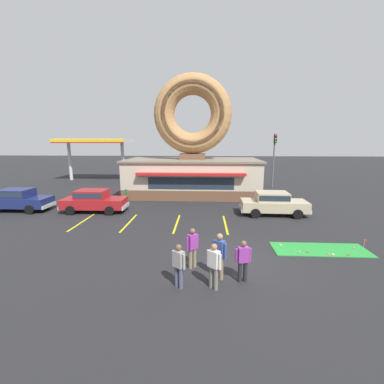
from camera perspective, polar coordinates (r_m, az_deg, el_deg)
ground_plane at (r=11.34m, az=9.11°, el=-15.08°), size 160.00×160.00×0.00m
donut_shop_building at (r=24.12m, az=0.12°, el=8.21°), size 12.30×6.75×10.96m
putting_mat at (r=13.70m, az=26.54°, el=-11.35°), size 4.33×1.56×0.03m
mini_donut_near_left at (r=13.45m, az=19.07°, el=-11.02°), size 0.13×0.13×0.04m
mini_donut_near_right at (r=13.63m, az=31.50°, el=-11.80°), size 0.13×0.13×0.04m
mini_donut_mid_left at (r=13.12m, az=24.35°, el=-12.00°), size 0.13×0.13×0.04m
mini_donut_mid_centre at (r=13.27m, az=28.19°, el=-12.08°), size 0.13×0.13×0.04m
mini_donut_mid_right at (r=14.58m, az=32.43°, el=-10.45°), size 0.13×0.13×0.04m
mini_donut_far_left at (r=13.35m, az=28.85°, el=-12.01°), size 0.13×0.13×0.04m
mini_donut_far_centre at (r=12.96m, az=22.73°, el=-12.15°), size 0.13×0.13×0.04m
golf_ball at (r=12.93m, az=22.11°, el=-12.15°), size 0.04×0.04×0.04m
putting_flag_pin at (r=14.38m, az=34.05°, el=-9.27°), size 0.13×0.01×0.55m
car_navy at (r=22.60m, az=-34.19°, el=-1.28°), size 4.56×1.98×1.60m
car_champagne at (r=18.47m, az=17.58°, el=-2.23°), size 4.60×2.06×1.60m
car_red at (r=19.69m, az=-21.01°, el=-1.65°), size 4.60×2.06×1.60m
pedestrian_blue_sweater_man at (r=9.65m, az=6.10°, el=-13.48°), size 0.49×0.42×1.75m
pedestrian_hooded_kid at (r=9.12m, az=-2.98°, el=-15.70°), size 0.49×0.42×1.58m
pedestrian_leather_jacket_man at (r=9.63m, az=11.28°, el=-14.49°), size 0.59×0.31×1.55m
pedestrian_clipboard_woman at (r=9.05m, az=4.88°, el=-15.68°), size 0.48×0.43×1.64m
pedestrian_beanie_man at (r=10.37m, az=0.10°, el=-11.96°), size 0.48×0.43×1.65m
trash_bin at (r=22.85m, az=-14.21°, el=-0.50°), size 0.57×0.57×0.97m
traffic_light_pole at (r=29.15m, az=17.79°, el=8.13°), size 0.28×0.47×5.80m
gas_station_canopy at (r=35.54m, az=-20.78°, el=10.26°), size 9.00×4.46×5.30m
parking_stripe_far_left at (r=17.70m, az=-23.22°, el=-6.13°), size 0.12×3.60×0.01m
parking_stripe_left at (r=16.60m, az=-13.83°, el=-6.64°), size 0.12×3.60×0.01m
parking_stripe_mid_left at (r=16.01m, az=-3.42°, el=-6.99°), size 0.12×3.60×0.01m
parking_stripe_centre at (r=15.96m, az=7.43°, el=-7.12°), size 0.12×3.60×0.01m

